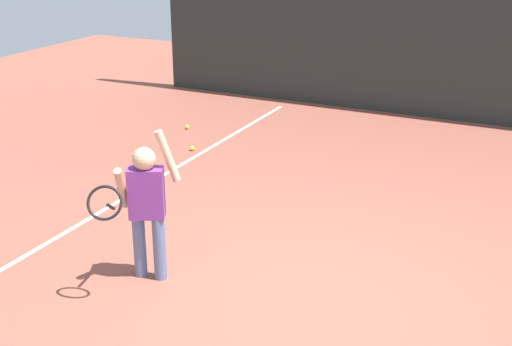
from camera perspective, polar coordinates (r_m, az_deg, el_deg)
The scene contains 5 objects.
ground_plane at distance 5.81m, azimuth 4.06°, elevation -10.48°, with size 20.00×20.00×0.00m, color brown.
court_line_sideline at distance 7.78m, azimuth -11.49°, elevation -2.39°, with size 0.05×9.00×0.00m, color white.
tennis_player at distance 5.87m, azimuth -9.21°, elevation -2.37°, with size 0.51×0.80×1.35m.
tennis_ball_2 at distance 10.28m, azimuth -5.75°, elevation 3.83°, with size 0.07×0.07×0.07m, color #CCE033.
tennis_ball_3 at distance 9.32m, azimuth -5.34°, elevation 2.06°, with size 0.07×0.07×0.07m, color #CCE033.
Camera 1 is at (1.80, -4.63, 3.01)m, focal length 48.12 mm.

